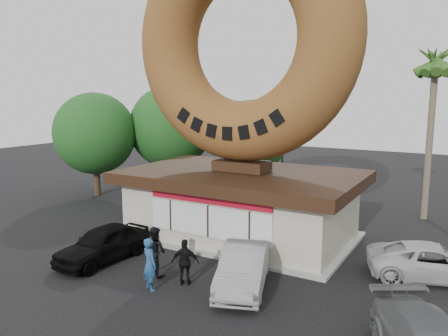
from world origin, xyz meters
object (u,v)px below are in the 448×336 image
car_white (434,262)px  street_lamp (285,131)px  donut_shop (241,202)px  person_left (150,264)px  person_center (155,251)px  giant_donut (243,41)px  person_right (185,262)px  car_silver (244,267)px  car_black (103,244)px

car_white → street_lamp: bearing=25.5°
donut_shop → person_left: donut_shop is taller
person_center → car_white: bearing=-140.0°
person_left → car_white: size_ratio=0.40×
giant_donut → person_right: 10.46m
donut_shop → car_white: 8.81m
person_left → person_center: 1.31m
person_center → car_silver: (3.45, 0.79, -0.23)m
street_lamp → car_white: size_ratio=1.65×
giant_donut → person_right: (0.83, -6.00, -8.53)m
giant_donut → car_black: size_ratio=2.55×
giant_donut → car_white: 12.35m
giant_donut → person_right: bearing=-82.1°
person_left → car_black: person_left is taller
donut_shop → person_center: donut_shop is taller
street_lamp → car_silver: (4.62, -15.07, -3.74)m
person_left → car_white: bearing=-121.6°
person_left → giant_donut: bearing=-66.9°
street_lamp → car_white: bearing=-45.8°
person_left → person_right: (0.85, 0.99, -0.10)m
giant_donut → car_black: giant_donut is taller
car_silver → car_white: 7.28m
car_silver → car_black: bearing=166.7°
person_right → car_white: 9.40m
donut_shop → car_silver: (2.77, -5.06, -1.02)m
person_center → person_right: size_ratio=1.12×
donut_shop → person_right: bearing=-82.1°
person_left → car_black: bearing=4.3°
person_left → car_white: person_left is taller
person_left → car_silver: (2.78, 1.92, -0.22)m
street_lamp → person_right: size_ratio=4.62×
giant_donut → car_silver: 10.40m
street_lamp → car_silver: street_lamp is taller
donut_shop → car_silver: bearing=-61.3°
giant_donut → person_center: bearing=-96.6°
person_right → street_lamp: bearing=-104.6°
person_left → person_center: (-0.67, 1.13, 0.00)m
car_silver → giant_donut: bearing=98.8°
donut_shop → car_silver: donut_shop is taller
car_silver → car_white: car_silver is taller
giant_donut → street_lamp: 11.29m
donut_shop → person_right: (0.83, -5.99, -0.90)m
giant_donut → person_left: size_ratio=5.79×
car_black → car_silver: bearing=9.4°
donut_shop → person_left: (-0.01, -6.98, -0.80)m
street_lamp → person_center: size_ratio=4.13×
person_center → car_white: size_ratio=0.40×
giant_donut → street_lamp: bearing=100.5°
street_lamp → donut_shop: bearing=-79.5°
donut_shop → person_right: 6.11m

